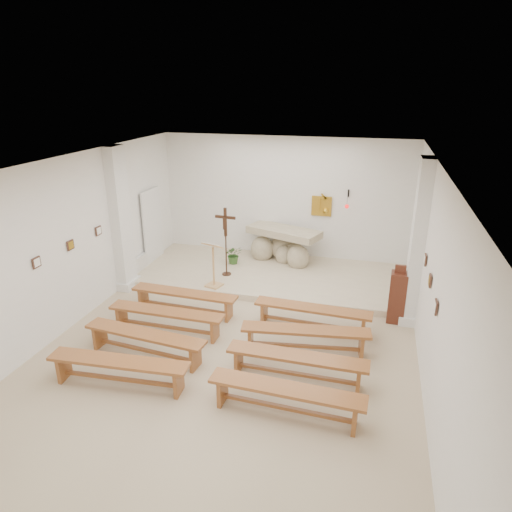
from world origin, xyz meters
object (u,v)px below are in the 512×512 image
(crucifix_stand, at_px, (226,237))
(bench_left_third, at_px, (145,339))
(lectern, at_px, (213,264))
(bench_right_fourth, at_px, (286,394))
(bench_left_front, at_px, (184,297))
(donation_pedestal, at_px, (397,297))
(bench_right_second, at_px, (305,335))
(altar, at_px, (283,247))
(bench_right_third, at_px, (297,361))
(bench_left_second, at_px, (167,316))
(bench_right_front, at_px, (313,313))
(bench_left_fourth, at_px, (119,366))

(crucifix_stand, height_order, bench_left_third, crucifix_stand)
(lectern, distance_m, bench_right_fourth, 4.73)
(bench_left_front, bearing_deg, bench_left_third, -87.67)
(donation_pedestal, bearing_deg, bench_right_fourth, -112.62)
(lectern, distance_m, bench_right_second, 3.36)
(altar, xyz_separation_m, bench_right_third, (1.33, -5.14, -0.17))
(bench_left_second, relative_size, bench_right_fourth, 1.00)
(altar, distance_m, donation_pedestal, 3.91)
(crucifix_stand, relative_size, bench_left_second, 0.74)
(donation_pedestal, relative_size, bench_right_third, 0.54)
(lectern, xyz_separation_m, bench_left_second, (-0.25, -2.11, -0.35))
(lectern, relative_size, donation_pedestal, 0.90)
(bench_left_front, distance_m, bench_right_front, 2.85)
(bench_right_third, distance_m, bench_right_fourth, 0.91)
(donation_pedestal, distance_m, bench_left_second, 4.84)
(donation_pedestal, distance_m, bench_right_fourth, 3.93)
(donation_pedestal, bearing_deg, bench_right_front, -151.60)
(bench_left_front, distance_m, bench_left_third, 1.83)
(altar, distance_m, bench_left_front, 3.65)
(crucifix_stand, distance_m, bench_right_third, 4.63)
(donation_pedestal, relative_size, bench_left_front, 0.54)
(bench_right_third, height_order, bench_left_fourth, same)
(lectern, distance_m, bench_left_front, 1.27)
(bench_left_third, bearing_deg, bench_left_front, 96.00)
(bench_right_fourth, bearing_deg, bench_right_front, 92.46)
(donation_pedestal, relative_size, bench_right_fourth, 0.53)
(bench_left_second, relative_size, bench_right_third, 1.00)
(bench_right_third, bearing_deg, bench_left_second, 163.09)
(lectern, xyz_separation_m, bench_right_fourth, (2.60, -3.93, -0.35))
(bench_right_front, bearing_deg, bench_left_third, -144.37)
(donation_pedestal, distance_m, bench_right_second, 2.41)
(bench_left_front, xyz_separation_m, bench_right_second, (2.85, -0.91, 0.00))
(altar, bearing_deg, bench_right_fourth, -57.94)
(lectern, bearing_deg, bench_right_second, -23.52)
(bench_left_front, bearing_deg, altar, 67.70)
(crucifix_stand, height_order, bench_left_front, crucifix_stand)
(bench_left_third, relative_size, bench_left_fourth, 1.00)
(altar, xyz_separation_m, bench_left_third, (-1.52, -5.14, -0.17))
(bench_right_second, xyz_separation_m, bench_right_fourth, (0.00, -1.83, 0.00))
(lectern, xyz_separation_m, bench_left_third, (-0.25, -3.02, -0.35))
(bench_right_second, height_order, bench_right_fourth, same)
(crucifix_stand, xyz_separation_m, bench_right_front, (2.53, -1.97, -0.80))
(altar, distance_m, bench_right_third, 5.31)
(donation_pedestal, distance_m, bench_right_front, 1.87)
(bench_left_fourth, relative_size, bench_right_fourth, 1.00)
(bench_left_front, xyz_separation_m, bench_left_second, (-0.00, -0.91, 0.00))
(crucifix_stand, distance_m, bench_right_front, 3.30)
(altar, relative_size, bench_left_front, 0.89)
(bench_left_second, bearing_deg, bench_right_third, -17.01)
(bench_left_front, height_order, bench_left_fourth, same)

